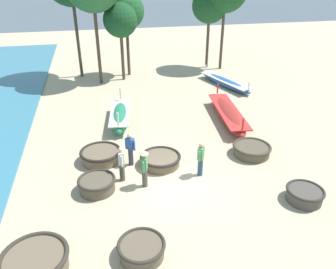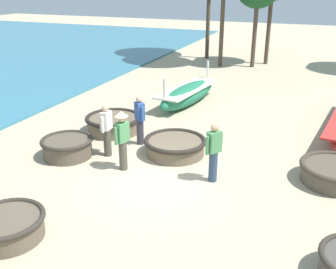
{
  "view_description": "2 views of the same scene",
  "coord_description": "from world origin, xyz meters",
  "px_view_note": "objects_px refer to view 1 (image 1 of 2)",
  "views": [
    {
      "loc": [
        -2.64,
        -10.84,
        7.95
      ],
      "look_at": [
        0.44,
        2.17,
        1.18
      ],
      "focal_mm": 35.0,
      "sensor_mm": 36.0,
      "label": 1
    },
    {
      "loc": [
        3.68,
        -8.43,
        4.87
      ],
      "look_at": [
        -0.1,
        1.08,
        0.79
      ],
      "focal_mm": 42.0,
      "sensor_mm": 36.0,
      "label": 2
    }
  ],
  "objects_px": {
    "fisherman_hauling": "(121,163)",
    "tree_right_mid": "(126,11)",
    "fisherman_standing_right": "(144,166)",
    "tree_leftmost": "(120,21)",
    "coracle_front_right": "(97,184)",
    "long_boat_green_hull": "(225,82)",
    "coracle_tilted": "(141,249)",
    "coracle_far_left": "(35,262)",
    "coracle_weathered": "(101,155)",
    "long_boat_red_hull": "(120,116)",
    "tree_rightmost": "(209,6)",
    "coracle_upturned": "(252,150)",
    "coracle_far_right": "(160,160)",
    "coracle_center": "(305,194)",
    "long_boat_blue_hull": "(228,114)",
    "fisherman_by_coracle": "(201,158)",
    "fisherman_crouching": "(130,148)"
  },
  "relations": [
    {
      "from": "coracle_tilted",
      "to": "fisherman_standing_right",
      "type": "distance_m",
      "value": 3.71
    },
    {
      "from": "fisherman_hauling",
      "to": "tree_leftmost",
      "type": "bearing_deg",
      "value": 83.33
    },
    {
      "from": "coracle_front_right",
      "to": "long_boat_green_hull",
      "type": "height_order",
      "value": "long_boat_green_hull"
    },
    {
      "from": "fisherman_crouching",
      "to": "coracle_upturned",
      "type": "bearing_deg",
      "value": -4.39
    },
    {
      "from": "coracle_front_right",
      "to": "tree_right_mid",
      "type": "height_order",
      "value": "tree_right_mid"
    },
    {
      "from": "fisherman_hauling",
      "to": "tree_right_mid",
      "type": "xyz_separation_m",
      "value": [
        2.25,
        15.33,
        4.2
      ]
    },
    {
      "from": "fisherman_standing_right",
      "to": "tree_leftmost",
      "type": "relative_size",
      "value": 0.29
    },
    {
      "from": "coracle_weathered",
      "to": "coracle_center",
      "type": "relative_size",
      "value": 1.32
    },
    {
      "from": "long_boat_red_hull",
      "to": "coracle_front_right",
      "type": "bearing_deg",
      "value": -104.13
    },
    {
      "from": "coracle_front_right",
      "to": "long_boat_red_hull",
      "type": "height_order",
      "value": "long_boat_red_hull"
    },
    {
      "from": "coracle_tilted",
      "to": "tree_leftmost",
      "type": "xyz_separation_m",
      "value": [
        1.52,
        18.31,
        4.25
      ]
    },
    {
      "from": "coracle_center",
      "to": "long_boat_green_hull",
      "type": "distance_m",
      "value": 13.82
    },
    {
      "from": "tree_leftmost",
      "to": "long_boat_green_hull",
      "type": "bearing_deg",
      "value": -25.33
    },
    {
      "from": "coracle_tilted",
      "to": "long_boat_red_hull",
      "type": "xyz_separation_m",
      "value": [
        0.38,
        9.95,
        0.15
      ]
    },
    {
      "from": "long_boat_green_hull",
      "to": "long_boat_blue_hull",
      "type": "bearing_deg",
      "value": -110.73
    },
    {
      "from": "coracle_upturned",
      "to": "fisherman_standing_right",
      "type": "xyz_separation_m",
      "value": [
        -5.38,
        -1.34,
        0.68
      ]
    },
    {
      "from": "long_boat_red_hull",
      "to": "tree_right_mid",
      "type": "xyz_separation_m",
      "value": [
        1.74,
        9.59,
        4.62
      ]
    },
    {
      "from": "coracle_tilted",
      "to": "tree_rightmost",
      "type": "distance_m",
      "value": 22.85
    },
    {
      "from": "coracle_tilted",
      "to": "long_boat_green_hull",
      "type": "relative_size",
      "value": 0.27
    },
    {
      "from": "long_boat_green_hull",
      "to": "tree_rightmost",
      "type": "xyz_separation_m",
      "value": [
        0.43,
        5.45,
        4.9
      ]
    },
    {
      "from": "coracle_upturned",
      "to": "tree_rightmost",
      "type": "bearing_deg",
      "value": 78.53
    },
    {
      "from": "coracle_center",
      "to": "tree_rightmost",
      "type": "relative_size",
      "value": 0.21
    },
    {
      "from": "coracle_far_left",
      "to": "tree_right_mid",
      "type": "relative_size",
      "value": 0.31
    },
    {
      "from": "coracle_front_right",
      "to": "tree_leftmost",
      "type": "relative_size",
      "value": 0.26
    },
    {
      "from": "fisherman_by_coracle",
      "to": "long_boat_red_hull",
      "type": "bearing_deg",
      "value": 114.44
    },
    {
      "from": "coracle_upturned",
      "to": "coracle_far_right",
      "type": "relative_size",
      "value": 0.98
    },
    {
      "from": "coracle_front_right",
      "to": "long_boat_blue_hull",
      "type": "relative_size",
      "value": 0.25
    },
    {
      "from": "long_boat_blue_hull",
      "to": "fisherman_crouching",
      "type": "xyz_separation_m",
      "value": [
        -6.18,
        -3.62,
        0.46
      ]
    },
    {
      "from": "coracle_far_left",
      "to": "long_boat_green_hull",
      "type": "height_order",
      "value": "long_boat_green_hull"
    },
    {
      "from": "fisherman_standing_right",
      "to": "coracle_weathered",
      "type": "bearing_deg",
      "value": 124.18
    },
    {
      "from": "tree_right_mid",
      "to": "fisherman_hauling",
      "type": "bearing_deg",
      "value": -98.34
    },
    {
      "from": "long_boat_blue_hull",
      "to": "fisherman_by_coracle",
      "type": "distance_m",
      "value": 6.18
    },
    {
      "from": "tree_rightmost",
      "to": "coracle_upturned",
      "type": "bearing_deg",
      "value": -101.47
    },
    {
      "from": "coracle_far_left",
      "to": "coracle_upturned",
      "type": "bearing_deg",
      "value": 27.38
    },
    {
      "from": "coracle_front_right",
      "to": "coracle_center",
      "type": "relative_size",
      "value": 1.06
    },
    {
      "from": "fisherman_crouching",
      "to": "coracle_weathered",
      "type": "bearing_deg",
      "value": 153.73
    },
    {
      "from": "coracle_weathered",
      "to": "fisherman_by_coracle",
      "type": "relative_size",
      "value": 1.21
    },
    {
      "from": "long_boat_red_hull",
      "to": "fisherman_hauling",
      "type": "xyz_separation_m",
      "value": [
        -0.51,
        -5.74,
        0.42
      ]
    },
    {
      "from": "tree_leftmost",
      "to": "tree_rightmost",
      "type": "bearing_deg",
      "value": 14.6
    },
    {
      "from": "fisherman_standing_right",
      "to": "coracle_far_left",
      "type": "bearing_deg",
      "value": -138.12
    },
    {
      "from": "fisherman_by_coracle",
      "to": "fisherman_crouching",
      "type": "bearing_deg",
      "value": 151.33
    },
    {
      "from": "coracle_center",
      "to": "long_boat_blue_hull",
      "type": "relative_size",
      "value": 0.24
    },
    {
      "from": "fisherman_hauling",
      "to": "fisherman_by_coracle",
      "type": "xyz_separation_m",
      "value": [
        3.29,
        -0.38,
        0.0
      ]
    },
    {
      "from": "fisherman_standing_right",
      "to": "long_boat_red_hull",
      "type": "bearing_deg",
      "value": 93.05
    },
    {
      "from": "coracle_upturned",
      "to": "coracle_front_right",
      "type": "xyz_separation_m",
      "value": [
        -7.28,
        -1.19,
        0.03
      ]
    },
    {
      "from": "long_boat_red_hull",
      "to": "tree_rightmost",
      "type": "relative_size",
      "value": 0.64
    },
    {
      "from": "long_boat_red_hull",
      "to": "fisherman_by_coracle",
      "type": "height_order",
      "value": "fisherman_by_coracle"
    },
    {
      "from": "fisherman_hauling",
      "to": "fisherman_by_coracle",
      "type": "bearing_deg",
      "value": -6.56
    },
    {
      "from": "long_boat_green_hull",
      "to": "tree_leftmost",
      "type": "relative_size",
      "value": 0.97
    },
    {
      "from": "long_boat_blue_hull",
      "to": "fisherman_standing_right",
      "type": "xyz_separation_m",
      "value": [
        -5.84,
        -5.4,
        0.58
      ]
    }
  ]
}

